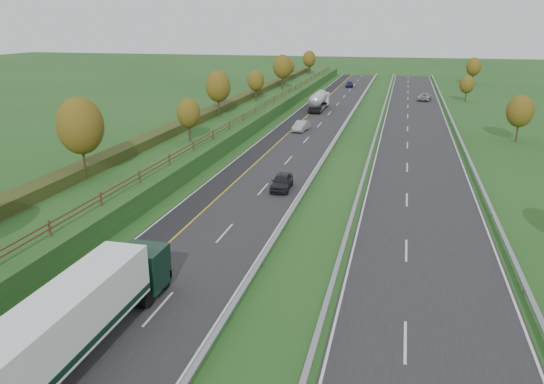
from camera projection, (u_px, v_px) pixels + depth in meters
The scene contains 19 objects.
ground at pixel (351, 149), 70.01m from camera, with size 400.00×400.00×0.00m, color #204D1B.
near_carriageway at pixel (299, 138), 76.45m from camera, with size 10.50×200.00×0.04m, color #232326.
far_carriageway at pixel (417, 144), 72.69m from camera, with size 10.50×200.00×0.04m, color #232326.
hard_shoulder at pixel (274, 137), 77.30m from camera, with size 3.00×200.00×0.04m, color black.
lane_markings at pixel (343, 140), 74.87m from camera, with size 26.75×200.00×0.01m.
embankment_left at pixel (214, 127), 79.11m from camera, with size 12.00×200.00×2.00m, color #204D1B.
hedge_left at pixel (201, 117), 79.09m from camera, with size 2.20×180.00×1.10m, color #2D3B18.
fence_left at pixel (241, 118), 77.18m from camera, with size 0.12×189.06×1.20m.
median_barrier_near at pixel (338, 136), 74.97m from camera, with size 0.32×200.00×0.71m.
median_barrier_far at pixel (375, 138), 73.81m from camera, with size 0.32×200.00×0.71m.
outer_barrier_far at pixel (462, 142), 71.19m from camera, with size 0.32×200.00×0.71m.
trees_left at pixel (206, 94), 74.28m from camera, with size 6.64×164.30×7.66m.
trees_far at pixel (493, 91), 95.39m from camera, with size 8.45×118.60×7.12m.
box_lorry at pixel (74, 320), 25.37m from camera, with size 2.58×16.28×4.06m.
road_tanker at pixel (319, 100), 100.72m from camera, with size 2.40×11.22×3.46m.
car_dark_near at pixel (282, 182), 52.74m from camera, with size 1.86×4.62×1.57m, color black.
car_silver_mid at pixel (301, 126), 81.29m from camera, with size 1.63×4.67×1.54m, color #9C9DA1.
car_small_far at pixel (349, 85), 136.66m from camera, with size 1.84×4.53×1.32m, color #13133C.
car_oncoming at pixel (424, 97), 113.41m from camera, with size 2.50×5.42×1.51m, color #A3A3A8.
Camera 1 is at (14.21, -13.93, 15.93)m, focal length 35.00 mm.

